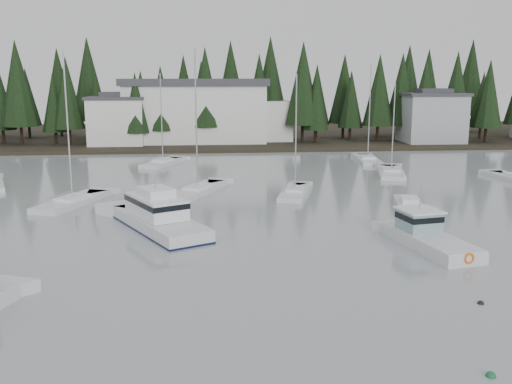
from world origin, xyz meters
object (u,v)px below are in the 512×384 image
at_px(sailboat_4, 163,164).
at_px(sailboat_6, 368,161).
at_px(harbor_inn, 207,111).
at_px(cabin_cruiser_center, 159,220).
at_px(sailboat_9, 198,192).
at_px(sailboat_11, 391,174).
at_px(house_east_a, 432,117).
at_px(sailboat_0, 295,194).
at_px(sailboat_3, 73,203).
at_px(runabout_1, 409,207).
at_px(house_west, 117,120).
at_px(lobster_boat_teal, 428,239).

height_order(sailboat_4, sailboat_6, sailboat_6).
bearing_deg(harbor_inn, cabin_cruiser_center, -94.14).
distance_m(cabin_cruiser_center, sailboat_4, 33.85).
height_order(sailboat_9, sailboat_11, sailboat_9).
bearing_deg(house_east_a, sailboat_0, -126.65).
relative_size(sailboat_3, runabout_1, 2.12).
bearing_deg(house_east_a, house_west, 178.94).
height_order(sailboat_0, sailboat_4, sailboat_4).
relative_size(cabin_cruiser_center, sailboat_9, 0.80).
bearing_deg(sailboat_6, harbor_inn, 50.79).
relative_size(house_east_a, lobster_boat_teal, 1.21).
distance_m(sailboat_3, sailboat_9, 12.37).
distance_m(sailboat_0, sailboat_6, 26.24).
bearing_deg(lobster_boat_teal, sailboat_4, 16.94).
relative_size(sailboat_3, sailboat_4, 1.16).
xyz_separation_m(sailboat_3, sailboat_11, (34.99, 13.68, -0.03)).
height_order(harbor_inn, runabout_1, harbor_inn).
bearing_deg(sailboat_6, house_west, 68.87).
bearing_deg(sailboat_4, sailboat_3, -171.59).
bearing_deg(sailboat_9, runabout_1, -90.90).
bearing_deg(sailboat_4, house_east_a, -42.98).
bearing_deg(runabout_1, house_west, 47.15).
xyz_separation_m(house_west, sailboat_6, (37.41, -19.68, -4.58)).
bearing_deg(sailboat_0, harbor_inn, 27.22).
bearing_deg(sailboat_6, runabout_1, 177.74).
xyz_separation_m(sailboat_4, runabout_1, (23.97, -28.68, 0.06)).
bearing_deg(house_west, harbor_inn, 12.52).
height_order(sailboat_3, sailboat_6, sailboat_3).
xyz_separation_m(lobster_boat_teal, sailboat_0, (-6.39, 18.59, -0.48)).
distance_m(harbor_inn, sailboat_3, 49.72).
relative_size(house_east_a, sailboat_6, 0.75).
relative_size(lobster_boat_teal, sailboat_9, 0.59).
height_order(sailboat_3, sailboat_9, sailboat_9).
bearing_deg(house_east_a, sailboat_6, -131.61).
distance_m(cabin_cruiser_center, lobster_boat_teal, 20.12).
relative_size(cabin_cruiser_center, runabout_1, 1.71).
xyz_separation_m(sailboat_11, runabout_1, (-4.34, -18.27, 0.08)).
bearing_deg(lobster_boat_teal, cabin_cruiser_center, 60.48).
bearing_deg(sailboat_9, harbor_inn, 22.63).
relative_size(sailboat_9, sailboat_11, 1.28).
bearing_deg(sailboat_4, house_west, 47.55).
bearing_deg(sailboat_4, cabin_cruiser_center, -152.68).
height_order(harbor_inn, sailboat_4, sailboat_4).
bearing_deg(sailboat_11, sailboat_9, 126.10).
height_order(sailboat_9, runabout_1, sailboat_9).
bearing_deg(sailboat_9, sailboat_0, -77.31).
relative_size(house_west, harbor_inn, 0.32).
height_order(house_east_a, sailboat_9, sailboat_9).
relative_size(sailboat_3, sailboat_9, 0.99).
distance_m(sailboat_3, sailboat_6, 43.00).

